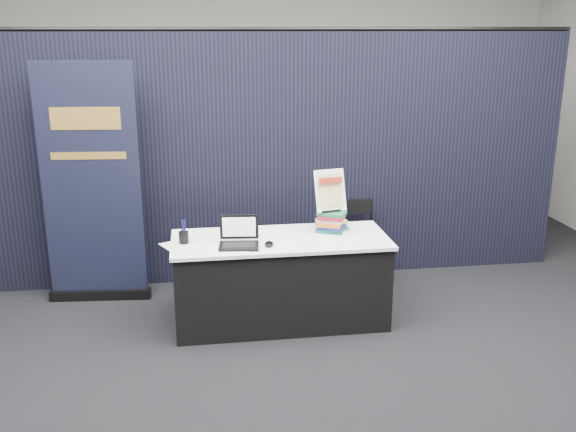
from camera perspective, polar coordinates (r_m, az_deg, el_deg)
The scene contains 15 objects.
floor at distance 5.13m, azimuth 0.19°, elevation -11.89°, with size 8.00×8.00×0.00m, color black.
wall_back at distance 8.52m, azimuth -3.91°, elevation 11.78°, with size 8.00×0.02×3.50m, color #A5A39C.
drape_partition at distance 6.23m, azimuth -2.01°, elevation 4.99°, with size 6.00×0.08×2.40m, color black.
display_table at distance 5.47m, azimuth -0.68°, elevation -5.70°, with size 1.80×0.75×0.75m.
laptop at distance 5.15m, azimuth -4.43°, elevation -2.05°, with size 0.33×0.28×0.24m.
mouse at distance 5.14m, azimuth -1.70°, elevation -2.49°, with size 0.07×0.11×0.04m, color black.
brochure_left at distance 5.26m, azimuth -9.41°, elevation -2.46°, with size 0.31×0.22×0.00m, color silver.
brochure_mid at distance 5.17m, azimuth -6.75°, elevation -2.69°, with size 0.32×0.23×0.00m, color white.
brochure_right at distance 5.09m, azimuth -5.06°, elevation -2.95°, with size 0.31×0.22×0.00m, color white.
pen_cup at distance 5.26m, azimuth -9.25°, elevation -1.90°, with size 0.08×0.08×0.10m, color black.
book_stack_tall at distance 5.49m, azimuth 3.79°, elevation -0.52°, with size 0.26×0.24×0.18m.
book_stack_short at distance 5.57m, azimuth 3.93°, elevation -0.73°, with size 0.25×0.22×0.09m.
info_sign at distance 5.45m, azimuth 3.78°, elevation 2.23°, with size 0.29×0.16×0.37m.
pullup_banner at distance 5.99m, azimuth -16.97°, elevation 1.47°, with size 0.93×0.18×2.17m.
stacking_chair at distance 6.27m, azimuth 6.14°, elevation -2.06°, with size 0.38×0.39×0.82m.
Camera 1 is at (-0.68, -4.47, 2.44)m, focal length 40.00 mm.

